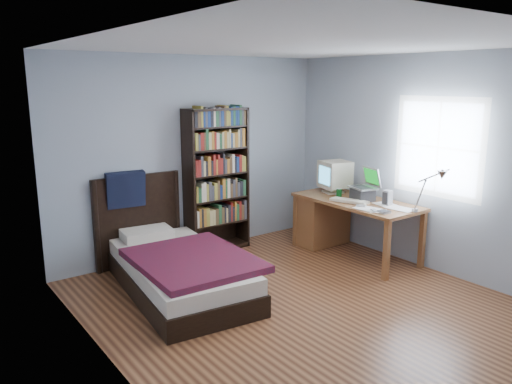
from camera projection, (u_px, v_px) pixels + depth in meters
room at (307, 182)px, 4.71m from camera, size 4.20×4.24×2.50m
desk at (330, 216)px, 6.65m from camera, size 0.75×1.63×0.73m
crt_monitor at (334, 175)px, 6.59m from camera, size 0.45×0.41×0.43m
laptop at (364, 191)px, 6.21m from camera, size 0.40×0.38×0.40m
desk_lamp at (438, 179)px, 5.25m from camera, size 0.21×0.47×0.55m
keyboard at (349, 201)px, 6.12m from camera, size 0.32×0.49×0.04m
speaker at (387, 198)px, 5.96m from camera, size 0.09×0.09×0.18m
soda_can at (339, 194)px, 6.29m from camera, size 0.07×0.07×0.13m
mouse at (338, 194)px, 6.46m from camera, size 0.06×0.11×0.04m
phone_silver at (361, 206)px, 5.89m from camera, size 0.10×0.12×0.02m
phone_grey at (374, 211)px, 5.67m from camera, size 0.09×0.11×0.02m
external_drive at (384, 212)px, 5.61m from camera, size 0.12×0.12×0.02m
bookshelf at (217, 180)px, 6.42m from camera, size 0.83×0.30×1.85m
bed at (175, 265)px, 5.33m from camera, size 1.26×2.16×1.16m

